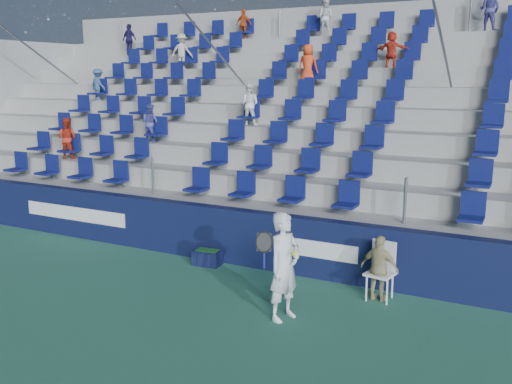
% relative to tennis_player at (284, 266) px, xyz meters
% --- Properties ---
extents(ground, '(70.00, 70.00, 0.00)m').
position_rel_tennis_player_xyz_m(ground, '(-1.66, -0.99, -0.92)').
color(ground, '#2E6D55').
rests_on(ground, ground).
extents(sponsor_wall, '(24.00, 0.32, 1.20)m').
position_rel_tennis_player_xyz_m(sponsor_wall, '(-1.66, 2.15, -0.32)').
color(sponsor_wall, '#10163C').
rests_on(sponsor_wall, ground).
extents(grandstand, '(24.00, 8.17, 6.63)m').
position_rel_tennis_player_xyz_m(grandstand, '(-1.67, 7.25, 1.22)').
color(grandstand, '#9B9C97').
rests_on(grandstand, ground).
extents(tennis_player, '(0.70, 0.76, 1.83)m').
position_rel_tennis_player_xyz_m(tennis_player, '(0.00, 0.00, 0.00)').
color(tennis_player, silver).
rests_on(tennis_player, ground).
extents(line_judge_chair, '(0.54, 0.55, 1.06)m').
position_rel_tennis_player_xyz_m(line_judge_chair, '(1.19, 1.67, -0.31)').
color(line_judge_chair, white).
rests_on(line_judge_chair, ground).
extents(line_judge, '(0.75, 0.40, 1.21)m').
position_rel_tennis_player_xyz_m(line_judge, '(1.19, 1.51, -0.31)').
color(line_judge, tan).
rests_on(line_judge, ground).
extents(ball_bin, '(0.62, 0.44, 0.33)m').
position_rel_tennis_player_xyz_m(ball_bin, '(-2.61, 1.76, -0.74)').
color(ball_bin, '#10163B').
rests_on(ball_bin, ground).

